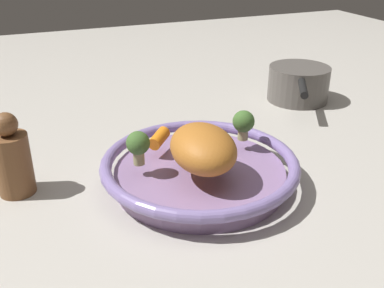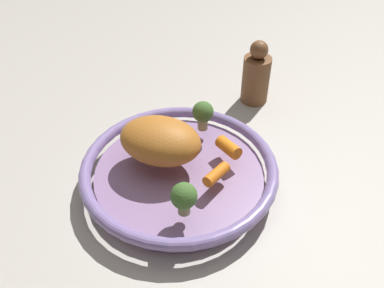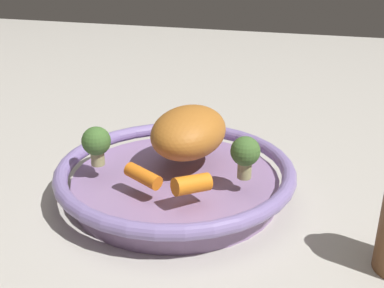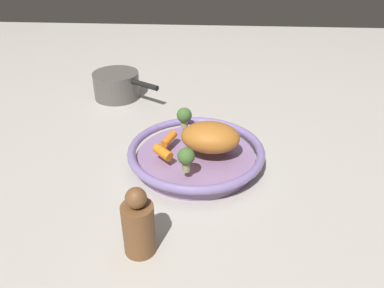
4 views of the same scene
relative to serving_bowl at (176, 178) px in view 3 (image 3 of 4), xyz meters
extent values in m
plane|color=#B7B2A8|center=(0.00, 0.00, -0.03)|extent=(2.59, 2.59, 0.00)
cylinder|color=#8E709E|center=(0.00, 0.00, -0.01)|extent=(0.27, 0.27, 0.03)
torus|color=#826EAC|center=(0.00, 0.00, 0.01)|extent=(0.32, 0.32, 0.02)
ellipsoid|color=#B56A26|center=(-0.03, 0.01, 0.05)|extent=(0.14, 0.11, 0.06)
cylinder|color=orange|center=(0.06, -0.02, 0.03)|extent=(0.04, 0.05, 0.02)
cylinder|color=orange|center=(0.07, 0.04, 0.03)|extent=(0.05, 0.05, 0.03)
cylinder|color=tan|center=(0.03, -0.09, 0.03)|extent=(0.02, 0.02, 0.02)
sphere|color=#41692E|center=(0.03, -0.09, 0.06)|extent=(0.04, 0.04, 0.04)
cylinder|color=tan|center=(0.02, 0.09, 0.03)|extent=(0.02, 0.02, 0.02)
sphere|color=#42682E|center=(0.02, 0.09, 0.06)|extent=(0.04, 0.04, 0.04)
camera|label=1|loc=(-0.58, 0.25, 0.35)|focal=41.96mm
camera|label=2|loc=(0.14, -0.46, 0.47)|focal=38.74mm
camera|label=3|loc=(0.53, 0.19, 0.29)|focal=44.20mm
camera|label=4|loc=(-0.04, 0.76, 0.49)|focal=36.36mm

